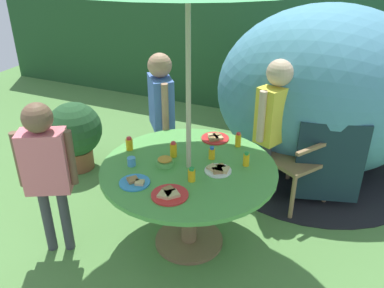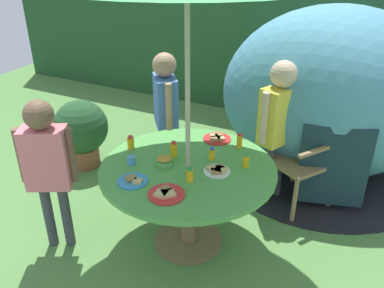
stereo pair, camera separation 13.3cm
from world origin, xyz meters
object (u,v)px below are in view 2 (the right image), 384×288
at_px(child_in_pink_shirt, 47,158).
at_px(juice_bottle_center_front, 246,161).
at_px(juice_bottle_near_left, 240,141).
at_px(juice_bottle_far_left, 174,149).
at_px(snack_bowl, 164,161).
at_px(juice_bottle_mid_right, 190,175).
at_px(child_in_blue_shirt, 166,102).
at_px(plate_back_edge, 217,138).
at_px(plate_center_back, 166,194).
at_px(child_in_yellow_shirt, 279,115).
at_px(wooden_chair, 306,148).
at_px(dome_tent, 331,95).
at_px(cup_near, 131,160).
at_px(potted_plant, 81,130).
at_px(plate_front_edge, 133,181).
at_px(juice_bottle_mid_left, 131,143).
at_px(garden_table, 188,184).
at_px(juice_bottle_near_right, 212,154).
at_px(plate_far_right, 217,170).

distance_m(child_in_pink_shirt, juice_bottle_center_front, 1.49).
height_order(juice_bottle_near_left, juice_bottle_far_left, juice_bottle_far_left).
bearing_deg(snack_bowl, juice_bottle_mid_right, -23.53).
relative_size(child_in_blue_shirt, plate_back_edge, 5.61).
height_order(snack_bowl, plate_center_back, snack_bowl).
distance_m(child_in_yellow_shirt, juice_bottle_mid_right, 1.16).
height_order(wooden_chair, dome_tent, dome_tent).
height_order(child_in_yellow_shirt, juice_bottle_far_left, child_in_yellow_shirt).
xyz_separation_m(child_in_blue_shirt, juice_bottle_mid_right, (0.74, -0.97, -0.07)).
bearing_deg(cup_near, potted_plant, 146.45).
bearing_deg(potted_plant, juice_bottle_far_left, -20.61).
relative_size(snack_bowl, juice_bottle_center_front, 1.16).
bearing_deg(plate_front_edge, potted_plant, 143.35).
bearing_deg(plate_back_edge, snack_bowl, -109.19).
xyz_separation_m(juice_bottle_mid_left, cup_near, (0.14, -0.21, -0.02)).
bearing_deg(potted_plant, child_in_yellow_shirt, 8.44).
bearing_deg(juice_bottle_center_front, child_in_yellow_shirt, 86.68).
bearing_deg(child_in_pink_shirt, juice_bottle_mid_right, -10.46).
height_order(juice_bottle_mid_left, juice_bottle_mid_right, juice_bottle_mid_left).
height_order(garden_table, child_in_yellow_shirt, child_in_yellow_shirt).
bearing_deg(garden_table, wooden_chair, 56.74).
bearing_deg(juice_bottle_near_left, dome_tent, 67.00).
relative_size(plate_front_edge, juice_bottle_near_right, 2.11).
xyz_separation_m(plate_front_edge, juice_bottle_near_right, (0.37, 0.55, 0.04)).
height_order(garden_table, dome_tent, dome_tent).
relative_size(wooden_chair, child_in_pink_shirt, 0.75).
distance_m(plate_front_edge, juice_bottle_near_left, 0.96).
relative_size(child_in_pink_shirt, juice_bottle_far_left, 10.05).
bearing_deg(child_in_blue_shirt, snack_bowl, -9.92).
bearing_deg(plate_far_right, juice_bottle_near_right, 125.65).
height_order(snack_bowl, juice_bottle_center_front, juice_bottle_center_front).
distance_m(juice_bottle_center_front, cup_near, 0.87).
distance_m(dome_tent, juice_bottle_far_left, 1.82).
xyz_separation_m(plate_front_edge, cup_near, (-0.15, 0.21, 0.02)).
bearing_deg(child_in_pink_shirt, wooden_chair, 15.99).
bearing_deg(juice_bottle_far_left, plate_center_back, -67.29).
xyz_separation_m(snack_bowl, juice_bottle_far_left, (-0.00, 0.15, 0.03)).
bearing_deg(juice_bottle_center_front, snack_bowl, -156.80).
bearing_deg(child_in_blue_shirt, juice_bottle_center_front, 20.67).
xyz_separation_m(child_in_pink_shirt, plate_far_right, (1.16, 0.51, -0.07)).
bearing_deg(plate_front_edge, child_in_pink_shirt, -169.70).
distance_m(garden_table, plate_front_edge, 0.47).
bearing_deg(snack_bowl, plate_center_back, -59.13).
xyz_separation_m(wooden_chair, plate_front_edge, (-0.94, -1.41, 0.20)).
distance_m(juice_bottle_near_right, juice_bottle_center_front, 0.28).
xyz_separation_m(plate_back_edge, juice_bottle_far_left, (-0.20, -0.41, 0.05)).
distance_m(potted_plant, snack_bowl, 1.61).
bearing_deg(child_in_blue_shirt, wooden_chair, 61.64).
xyz_separation_m(child_in_yellow_shirt, plate_front_edge, (-0.69, -1.29, -0.13)).
bearing_deg(garden_table, juice_bottle_far_left, 150.47).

